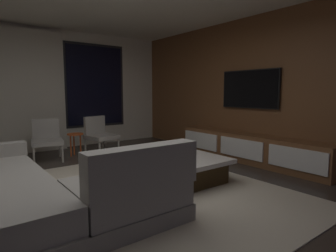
{
  "coord_description": "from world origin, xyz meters",
  "views": [
    {
      "loc": [
        -1.54,
        -3.09,
        1.29
      ],
      "look_at": [
        1.05,
        0.31,
        0.78
      ],
      "focal_mm": 30.23,
      "sensor_mm": 36.0,
      "label": 1
    }
  ],
  "objects_px": {
    "coffee_table": "(179,169)",
    "book_stack_on_coffee_table": "(181,156)",
    "accent_chair_by_curtain": "(47,137)",
    "accent_chair_near_window": "(99,133)",
    "mounted_tv": "(250,89)",
    "media_console": "(250,149)",
    "side_stool": "(75,138)",
    "sectional_couch": "(33,192)"
  },
  "relations": [
    {
      "from": "sectional_couch",
      "to": "side_stool",
      "type": "bearing_deg",
      "value": 62.86
    },
    {
      "from": "coffee_table",
      "to": "book_stack_on_coffee_table",
      "type": "distance_m",
      "value": 0.28
    },
    {
      "from": "side_stool",
      "to": "media_console",
      "type": "xyz_separation_m",
      "value": [
        2.37,
        -2.51,
        -0.12
      ]
    },
    {
      "from": "side_stool",
      "to": "accent_chair_near_window",
      "type": "bearing_deg",
      "value": -6.25
    },
    {
      "from": "book_stack_on_coffee_table",
      "to": "side_stool",
      "type": "relative_size",
      "value": 0.57
    },
    {
      "from": "accent_chair_by_curtain",
      "to": "mounted_tv",
      "type": "bearing_deg",
      "value": -36.29
    },
    {
      "from": "accent_chair_near_window",
      "to": "media_console",
      "type": "bearing_deg",
      "value": -52.62
    },
    {
      "from": "book_stack_on_coffee_table",
      "to": "media_console",
      "type": "bearing_deg",
      "value": 6.65
    },
    {
      "from": "sectional_couch",
      "to": "accent_chair_by_curtain",
      "type": "distance_m",
      "value": 2.74
    },
    {
      "from": "coffee_table",
      "to": "accent_chair_near_window",
      "type": "relative_size",
      "value": 1.49
    },
    {
      "from": "sectional_couch",
      "to": "coffee_table",
      "type": "relative_size",
      "value": 2.16
    },
    {
      "from": "sectional_couch",
      "to": "mounted_tv",
      "type": "height_order",
      "value": "mounted_tv"
    },
    {
      "from": "media_console",
      "to": "mounted_tv",
      "type": "relative_size",
      "value": 2.48
    },
    {
      "from": "sectional_couch",
      "to": "accent_chair_near_window",
      "type": "xyz_separation_m",
      "value": [
        1.85,
        2.59,
        0.14
      ]
    },
    {
      "from": "accent_chair_by_curtain",
      "to": "coffee_table",
      "type": "bearing_deg",
      "value": -65.54
    },
    {
      "from": "mounted_tv",
      "to": "media_console",
      "type": "bearing_deg",
      "value": -132.42
    },
    {
      "from": "coffee_table",
      "to": "book_stack_on_coffee_table",
      "type": "bearing_deg",
      "value": -121.59
    },
    {
      "from": "accent_chair_near_window",
      "to": "accent_chair_by_curtain",
      "type": "height_order",
      "value": "same"
    },
    {
      "from": "media_console",
      "to": "mounted_tv",
      "type": "xyz_separation_m",
      "value": [
        0.18,
        0.2,
        1.1
      ]
    },
    {
      "from": "accent_chair_by_curtain",
      "to": "media_console",
      "type": "bearing_deg",
      "value": -40.28
    },
    {
      "from": "sectional_couch",
      "to": "accent_chair_by_curtain",
      "type": "relative_size",
      "value": 3.21
    },
    {
      "from": "coffee_table",
      "to": "mounted_tv",
      "type": "distance_m",
      "value": 2.28
    },
    {
      "from": "coffee_table",
      "to": "media_console",
      "type": "xyz_separation_m",
      "value": [
        1.77,
        0.07,
        0.06
      ]
    },
    {
      "from": "coffee_table",
      "to": "accent_chair_by_curtain",
      "type": "bearing_deg",
      "value": 114.46
    },
    {
      "from": "accent_chair_near_window",
      "to": "mounted_tv",
      "type": "bearing_deg",
      "value": -47.66
    },
    {
      "from": "side_stool",
      "to": "media_console",
      "type": "bearing_deg",
      "value": -46.62
    },
    {
      "from": "accent_chair_by_curtain",
      "to": "media_console",
      "type": "relative_size",
      "value": 0.25
    },
    {
      "from": "side_stool",
      "to": "mounted_tv",
      "type": "relative_size",
      "value": 0.37
    },
    {
      "from": "accent_chair_by_curtain",
      "to": "mounted_tv",
      "type": "relative_size",
      "value": 0.62
    },
    {
      "from": "sectional_couch",
      "to": "accent_chair_near_window",
      "type": "distance_m",
      "value": 3.19
    },
    {
      "from": "book_stack_on_coffee_table",
      "to": "side_stool",
      "type": "bearing_deg",
      "value": 100.76
    },
    {
      "from": "sectional_couch",
      "to": "book_stack_on_coffee_table",
      "type": "xyz_separation_m",
      "value": [
        1.87,
        -0.08,
        0.12
      ]
    },
    {
      "from": "side_stool",
      "to": "mounted_tv",
      "type": "distance_m",
      "value": 3.58
    },
    {
      "from": "sectional_couch",
      "to": "accent_chair_by_curtain",
      "type": "bearing_deg",
      "value": 73.0
    },
    {
      "from": "coffee_table",
      "to": "book_stack_on_coffee_table",
      "type": "relative_size",
      "value": 4.45
    },
    {
      "from": "accent_chair_by_curtain",
      "to": "mounted_tv",
      "type": "xyz_separation_m",
      "value": [
        3.11,
        -2.28,
        0.92
      ]
    },
    {
      "from": "book_stack_on_coffee_table",
      "to": "accent_chair_by_curtain",
      "type": "relative_size",
      "value": 0.33
    },
    {
      "from": "coffee_table",
      "to": "book_stack_on_coffee_table",
      "type": "xyz_separation_m",
      "value": [
        -0.09,
        -0.14,
        0.22
      ]
    },
    {
      "from": "accent_chair_by_curtain",
      "to": "media_console",
      "type": "xyz_separation_m",
      "value": [
        2.93,
        -2.48,
        -0.18
      ]
    },
    {
      "from": "mounted_tv",
      "to": "accent_chair_near_window",
      "type": "bearing_deg",
      "value": 132.34
    },
    {
      "from": "book_stack_on_coffee_table",
      "to": "media_console",
      "type": "xyz_separation_m",
      "value": [
        1.85,
        0.22,
        -0.16
      ]
    },
    {
      "from": "accent_chair_near_window",
      "to": "mounted_tv",
      "type": "relative_size",
      "value": 0.62
    }
  ]
}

